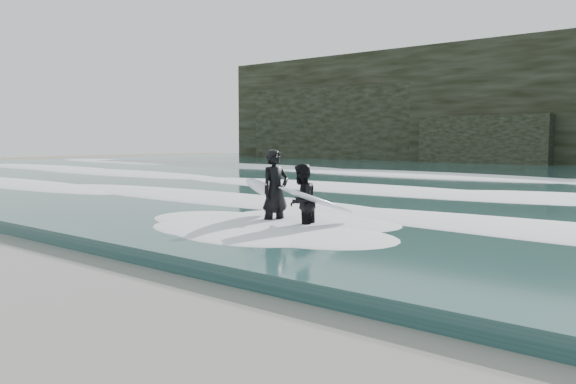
% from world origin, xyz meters
% --- Properties ---
extents(sea, '(90.00, 52.00, 0.30)m').
position_xyz_m(sea, '(0.00, 29.00, 0.15)').
color(sea, '#214442').
rests_on(sea, ground).
extents(foam_near, '(60.00, 3.20, 0.20)m').
position_xyz_m(foam_near, '(0.00, 9.00, 0.40)').
color(foam_near, white).
rests_on(foam_near, sea).
extents(foam_mid, '(60.00, 4.00, 0.24)m').
position_xyz_m(foam_mid, '(0.00, 16.00, 0.42)').
color(foam_mid, white).
rests_on(foam_mid, sea).
extents(foam_far, '(60.00, 4.80, 0.30)m').
position_xyz_m(foam_far, '(0.00, 25.00, 0.45)').
color(foam_far, white).
rests_on(foam_far, sea).
extents(surfer_left, '(1.31, 1.95, 1.93)m').
position_xyz_m(surfer_left, '(-0.44, 6.92, 0.97)').
color(surfer_left, black).
rests_on(surfer_left, ground).
extents(surfer_right, '(1.36, 2.05, 1.64)m').
position_xyz_m(surfer_right, '(0.56, 6.74, 0.83)').
color(surfer_right, black).
rests_on(surfer_right, ground).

